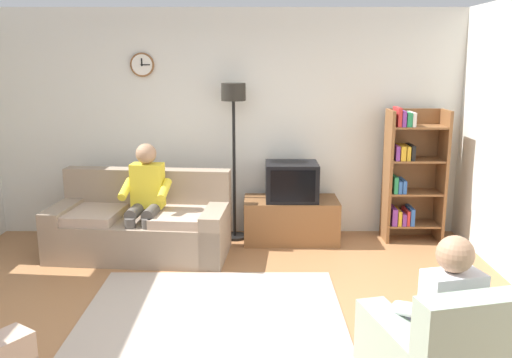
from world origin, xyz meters
name	(u,v)px	position (x,y,z in m)	size (l,w,h in m)	color
ground_plane	(215,335)	(0.00, 0.00, 0.00)	(12.00, 12.00, 0.00)	#9E6B42
back_wall_assembly	(230,123)	(0.00, 2.66, 1.35)	(6.20, 0.17, 2.70)	silver
couch	(144,226)	(-0.92, 1.81, 0.31)	(1.97, 1.05, 0.90)	gray
tv_stand	(293,220)	(0.76, 2.25, 0.25)	(1.10, 0.56, 0.51)	brown
tv	(294,181)	(0.76, 2.23, 0.73)	(0.60, 0.49, 0.44)	black
bookshelf	(413,174)	(2.15, 2.32, 0.80)	(0.68, 0.36, 1.58)	brown
floor_lamp	(236,118)	(0.09, 2.35, 1.45)	(0.28, 0.28, 1.85)	black
area_rug	(216,311)	(-0.02, 0.39, 0.01)	(2.20, 1.70, 0.01)	#AD9E8E
person_on_couch	(148,195)	(-0.84, 1.70, 0.70)	(0.54, 0.56, 1.24)	yellow
person_in_right_armchair	(444,312)	(1.48, -0.81, 0.60)	(0.57, 0.59, 1.12)	silver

